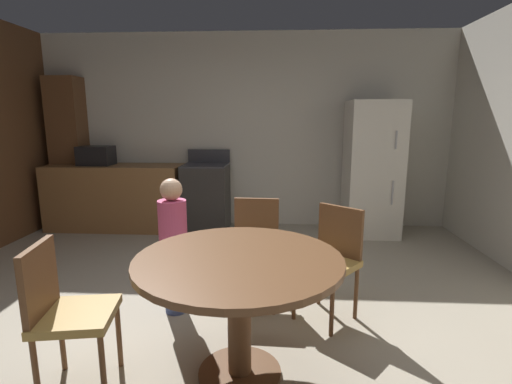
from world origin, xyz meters
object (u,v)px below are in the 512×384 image
Objects in this scene: microwave at (96,156)px; dining_table at (239,283)px; refrigerator at (372,169)px; person_child at (173,243)px; chair_north at (255,244)px; chair_west at (64,308)px; oven_range at (206,197)px; chair_northeast at (331,255)px.

dining_table is at bearing -52.95° from microwave.
refrigerator is 3.05m from person_child.
refrigerator reaches higher than person_child.
chair_west is at bearing -39.24° from chair_north.
person_child is (-2.06, -2.23, -0.30)m from refrigerator.
dining_table is 0.99m from chair_west.
oven_range reaches higher than person_child.
chair_northeast is 1.23m from person_child.
refrigerator is 1.61× the size of person_child.
chair_west is (-0.20, -3.19, 0.03)m from oven_range.
person_child is (-0.59, 0.74, -0.02)m from dining_table.
person_child is at bearing -49.36° from chair_northeast.
refrigerator is 2.41m from chair_northeast.
refrigerator reaches higher than dining_table.
dining_table is 0.99m from chair_north.
dining_table is at bearing -75.86° from oven_range.
chair_west and chair_north have the same top height.
microwave is 3.14m from chair_north.
person_child is at bearing -53.45° from microwave.
chair_north is (-0.60, 0.23, 0.00)m from chair_northeast.
oven_range is at bearing 76.99° from chair_west.
person_child reaches higher than chair_west.
microwave is (-1.52, -0.00, 0.56)m from oven_range.
dining_table is (0.76, -3.03, 0.14)m from oven_range.
refrigerator is at bearing -1.38° from oven_range.
chair_northeast is at bearing 70.81° from chair_north.
oven_range is 2.20m from chair_north.
refrigerator is at bearing 98.82° from person_child.
microwave is at bearing 178.03° from person_child.
person_child is at bearing 128.52° from dining_table.
microwave is 3.74m from chair_northeast.
oven_range is 2.50× the size of microwave.
chair_west is 1.00× the size of chair_north.
person_child is at bearing -67.18° from chair_north.
chair_west is (-2.43, -3.13, -0.38)m from refrigerator.
chair_northeast is 0.80× the size of person_child.
chair_northeast is (1.40, -2.28, 0.03)m from oven_range.
microwave reaches higher than dining_table.
chair_west is (1.32, -3.18, -0.53)m from microwave.
chair_northeast is 0.64m from chair_north.
dining_table is 1.38× the size of chair_west.
refrigerator is 3.33m from dining_table.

